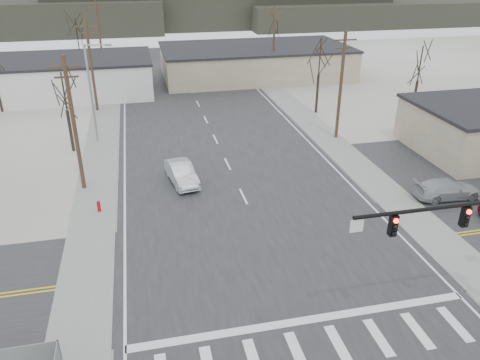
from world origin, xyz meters
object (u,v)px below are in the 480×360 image
object	(u,v)px
sedan_crossing	(182,173)
car_parked_dark_a	(472,158)
car_parked_silver	(447,189)
car_far_a	(210,64)
fire_hydrant	(99,206)
car_far_b	(141,55)

from	to	relation	value
sedan_crossing	car_parked_dark_a	distance (m)	24.16
car_parked_silver	car_far_a	bearing A→B (deg)	14.72
sedan_crossing	car_far_a	bearing A→B (deg)	67.83
fire_hydrant	car_parked_silver	distance (m)	24.78
car_far_b	car_parked_silver	world-z (taller)	car_parked_silver
car_far_b	car_parked_silver	distance (m)	58.78
car_far_a	car_parked_dark_a	distance (m)	43.44
sedan_crossing	fire_hydrant	bearing A→B (deg)	-160.85
car_far_a	car_parked_dark_a	xyz separation A→B (m)	(15.49, -40.59, -0.03)
car_far_b	car_parked_dark_a	bearing A→B (deg)	-46.85
sedan_crossing	car_far_b	bearing A→B (deg)	82.27
fire_hydrant	car_far_a	bearing A→B (deg)	70.74
car_parked_silver	sedan_crossing	bearing A→B (deg)	72.40
fire_hydrant	car_far_b	bearing A→B (deg)	85.08
car_far_b	car_parked_dark_a	size ratio (longest dim) A/B	0.92
fire_hydrant	car_parked_dark_a	world-z (taller)	car_parked_dark_a
sedan_crossing	car_parked_dark_a	bearing A→B (deg)	-14.36
car_parked_dark_a	car_parked_silver	xyz separation A→B (m)	(-5.60, -4.73, 0.02)
fire_hydrant	car_far_a	xyz separation A→B (m)	(14.65, 41.93, 0.30)
fire_hydrant	sedan_crossing	size ratio (longest dim) A/B	0.18
car_far_a	car_far_b	bearing A→B (deg)	-33.30
car_parked_silver	car_parked_dark_a	bearing A→B (deg)	-47.38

